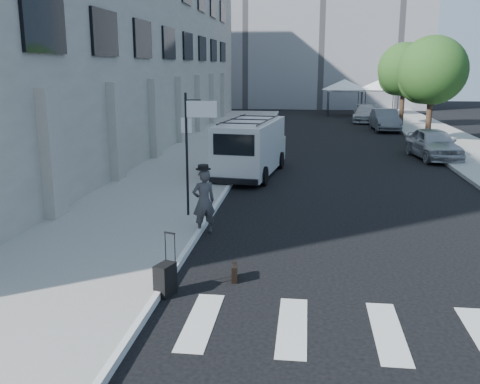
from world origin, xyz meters
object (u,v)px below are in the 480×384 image
(businessman, at_px, (204,202))
(suitcase, at_px, (165,279))
(cargo_van, at_px, (251,147))
(parked_car_b, at_px, (385,120))
(briefcase, at_px, (235,272))
(parked_car_a, at_px, (433,144))
(parked_car_c, at_px, (365,114))

(businessman, xyz_separation_m, suitcase, (0.00, -4.00, -0.54))
(businessman, distance_m, suitcase, 4.04)
(businessman, bearing_deg, cargo_van, -124.34)
(cargo_van, height_order, parked_car_b, cargo_van)
(parked_car_b, bearing_deg, briefcase, -104.99)
(parked_car_a, bearing_deg, businessman, -131.13)
(suitcase, xyz_separation_m, parked_car_a, (8.70, 16.90, 0.41))
(suitcase, bearing_deg, parked_car_b, 93.66)
(cargo_van, height_order, parked_car_a, cargo_van)
(briefcase, bearing_deg, businessman, 104.76)
(parked_car_b, bearing_deg, businessman, -109.30)
(cargo_van, bearing_deg, parked_car_a, 37.52)
(parked_car_c, bearing_deg, parked_car_b, -75.64)
(parked_car_c, bearing_deg, cargo_van, -100.15)
(briefcase, distance_m, parked_car_a, 17.65)
(cargo_van, bearing_deg, suitcase, -84.86)
(suitcase, bearing_deg, cargo_van, 107.35)
(briefcase, height_order, cargo_van, cargo_van)
(parked_car_c, bearing_deg, parked_car_a, -78.23)
(cargo_van, bearing_deg, businessman, -85.87)
(briefcase, relative_size, cargo_van, 0.07)
(suitcase, xyz_separation_m, parked_car_c, (7.25, 34.19, 0.34))
(briefcase, distance_m, cargo_van, 11.20)
(suitcase, relative_size, parked_car_a, 0.28)
(briefcase, bearing_deg, suitcase, -150.39)
(briefcase, xyz_separation_m, parked_car_b, (6.76, 27.51, 0.57))
(businessman, relative_size, parked_car_c, 0.38)
(businessman, xyz_separation_m, parked_car_b, (8.00, 24.43, -0.13))
(suitcase, height_order, parked_car_b, parked_car_b)
(businessman, distance_m, parked_car_a, 15.56)
(cargo_van, distance_m, parked_car_b, 18.05)
(parked_car_b, xyz_separation_m, parked_car_c, (-0.75, 5.76, -0.08))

